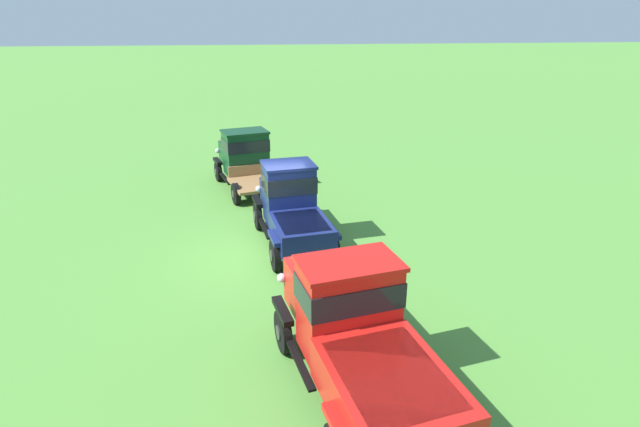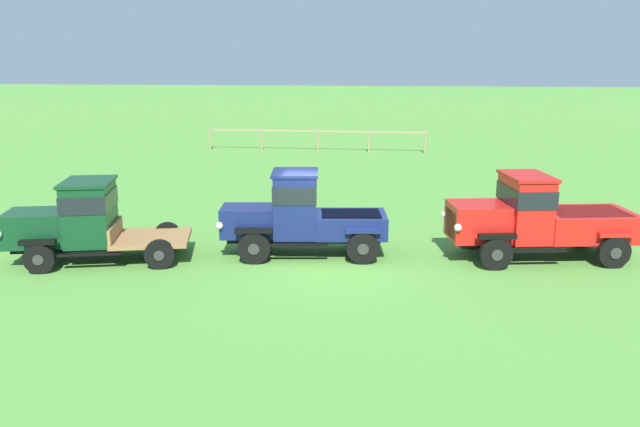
# 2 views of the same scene
# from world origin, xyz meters

# --- Properties ---
(ground_plane) EXTENTS (240.00, 240.00, 0.00)m
(ground_plane) POSITION_xyz_m (0.00, 0.00, 0.00)
(ground_plane) COLOR #518E38
(vintage_truck_foreground_near) EXTENTS (5.01, 2.87, 2.20)m
(vintage_truck_foreground_near) POSITION_xyz_m (-6.46, -0.49, 1.13)
(vintage_truck_foreground_near) COLOR black
(vintage_truck_foreground_near) RESTS_ON ground
(vintage_truck_second_in_line) EXTENTS (4.70, 2.24, 2.35)m
(vintage_truck_second_in_line) POSITION_xyz_m (-0.75, 0.79, 1.15)
(vintage_truck_second_in_line) COLOR black
(vintage_truck_second_in_line) RESTS_ON ground
(vintage_truck_midrow_center) EXTENTS (5.21, 2.77, 2.31)m
(vintage_truck_midrow_center) POSITION_xyz_m (5.57, 1.35, 1.13)
(vintage_truck_midrow_center) COLOR black
(vintage_truck_midrow_center) RESTS_ON ground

